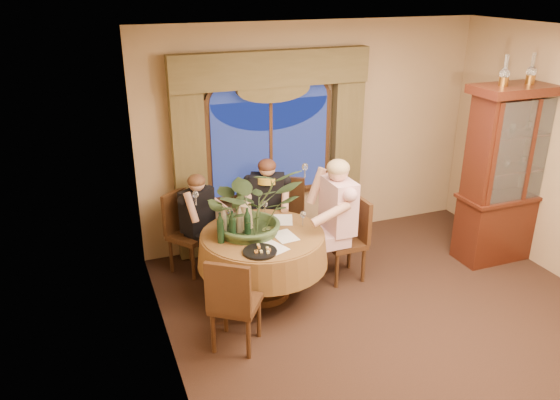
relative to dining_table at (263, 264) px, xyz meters
name	(u,v)px	position (x,y,z in m)	size (l,w,h in m)	color
floor	(413,336)	(1.12, -1.25, -0.38)	(5.00, 5.00, 0.00)	black
wall_back	(313,134)	(1.12, 1.25, 1.02)	(4.50, 4.50, 0.00)	#9C825D
ceiling	(446,41)	(1.12, -1.25, 2.42)	(5.00, 5.00, 0.00)	white
window	(271,148)	(0.52, 1.18, 0.92)	(1.62, 0.10, 1.32)	navy
arched_transom	(270,85)	(0.53, 1.18, 1.71)	(1.60, 0.06, 0.44)	navy
drapery_left	(190,168)	(-0.50, 1.13, 0.80)	(0.38, 0.14, 2.32)	#4B4223
drapery_right	(346,150)	(1.56, 1.13, 0.80)	(0.38, 0.14, 2.32)	#4B4223
swag_valance	(272,69)	(0.52, 1.10, 1.90)	(2.45, 0.16, 0.42)	#4B4223
dining_table	(263,264)	(0.00, 0.00, 0.00)	(1.41, 1.41, 0.75)	brown
china_cabinet	(514,174)	(3.12, -0.20, 0.70)	(1.34, 0.53, 2.16)	#33120A
oil_lamp_left	(505,70)	(2.75, -0.20, 1.95)	(0.11, 0.11, 0.34)	#A5722D
oil_lamp_center	(532,68)	(3.12, -0.20, 1.95)	(0.11, 0.11, 0.34)	#A5722D
oil_lamp_right	(558,67)	(3.49, -0.20, 1.95)	(0.11, 0.11, 0.34)	#A5722D
chair_right	(344,240)	(0.99, 0.01, 0.10)	(0.42, 0.42, 0.96)	black
chair_back_right	(284,219)	(0.56, 0.81, 0.10)	(0.42, 0.42, 0.96)	black
chair_back	(190,234)	(-0.61, 0.82, 0.10)	(0.42, 0.42, 0.96)	black
chair_front_left	(236,301)	(-0.53, -0.75, 0.10)	(0.42, 0.42, 0.96)	black
person_pink	(338,222)	(0.89, 0.01, 0.36)	(0.53, 0.48, 1.47)	beige
person_back	(198,223)	(-0.52, 0.82, 0.23)	(0.43, 0.40, 1.21)	black
person_scarf	(267,209)	(0.35, 0.84, 0.27)	(0.46, 0.42, 1.29)	black
stoneware_vase	(246,218)	(-0.14, 0.12, 0.52)	(0.16, 0.16, 0.29)	tan
centerpiece_plant	(251,174)	(-0.08, 0.09, 1.02)	(1.02, 1.14, 0.89)	#39542E
olive_bowl	(270,232)	(0.07, -0.05, 0.40)	(0.16, 0.16, 0.05)	#4E5D2F
cheese_platter	(260,252)	(-0.17, -0.41, 0.39)	(0.34, 0.34, 0.02)	black
wine_bottle_0	(223,221)	(-0.40, 0.08, 0.54)	(0.07, 0.07, 0.33)	tan
wine_bottle_1	(240,221)	(-0.24, 0.04, 0.54)	(0.07, 0.07, 0.33)	tan
wine_bottle_2	(247,223)	(-0.18, -0.04, 0.54)	(0.07, 0.07, 0.33)	black
wine_bottle_3	(232,226)	(-0.34, -0.06, 0.54)	(0.07, 0.07, 0.33)	black
wine_bottle_4	(220,228)	(-0.47, -0.06, 0.54)	(0.07, 0.07, 0.33)	black
tasting_paper_0	(285,236)	(0.19, -0.16, 0.38)	(0.21, 0.30, 0.00)	white
tasting_paper_1	(283,220)	(0.32, 0.23, 0.38)	(0.21, 0.30, 0.00)	white
tasting_paper_2	(273,247)	(-0.01, -0.36, 0.38)	(0.21, 0.30, 0.00)	white
wine_glass_person_pink	(303,219)	(0.47, 0.01, 0.46)	(0.07, 0.07, 0.18)	silver
wine_glass_person_back	(229,215)	(-0.25, 0.39, 0.46)	(0.07, 0.07, 0.18)	silver
wine_glass_person_scarf	(265,208)	(0.18, 0.43, 0.46)	(0.07, 0.07, 0.18)	silver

